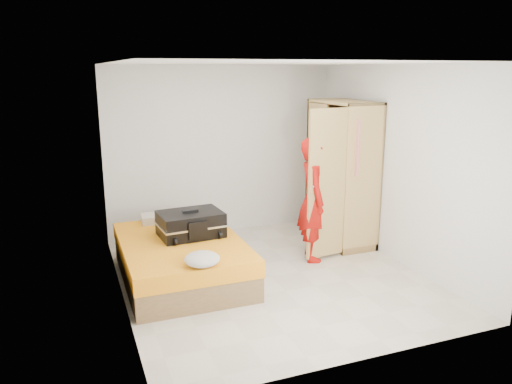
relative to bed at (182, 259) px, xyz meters
name	(u,v)px	position (x,y,z in m)	size (l,w,h in m)	color
room	(272,175)	(1.05, -0.36, 1.05)	(4.00, 4.02, 2.60)	beige
bed	(182,259)	(0.00, 0.00, 0.00)	(1.42, 2.02, 0.50)	olive
wardrobe	(340,177)	(2.50, 0.49, 0.75)	(1.17, 1.27, 2.10)	tan
person	(313,200)	(1.82, 0.04, 0.58)	(0.61, 0.40, 1.67)	red
suitcase	(191,224)	(0.16, 0.12, 0.40)	(0.83, 0.64, 0.34)	black
round_cushion	(202,259)	(0.03, -0.88, 0.32)	(0.38, 0.38, 0.14)	beige
pillow	(163,218)	(-0.05, 0.85, 0.30)	(0.59, 0.30, 0.11)	beige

